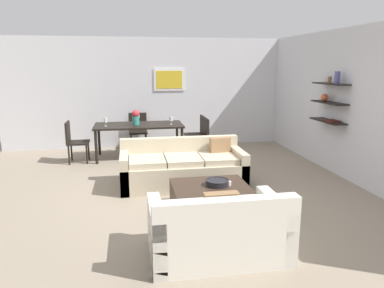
{
  "coord_description": "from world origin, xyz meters",
  "views": [
    {
      "loc": [
        -0.85,
        -5.64,
        2.06
      ],
      "look_at": [
        0.17,
        0.2,
        0.75
      ],
      "focal_mm": 33.98,
      "sensor_mm": 36.0,
      "label": 1
    }
  ],
  "objects_px": {
    "loveseat_white": "(218,230)",
    "dining_chair_left_near": "(74,139)",
    "coffee_table": "(211,199)",
    "decorative_bowl": "(217,182)",
    "dining_chair_right_near": "(201,135)",
    "dining_chair_head": "(138,129)",
    "dining_table": "(139,127)",
    "centerpiece_vase": "(136,117)",
    "wine_glass_left_near": "(105,120)",
    "candle_jar": "(229,183)",
    "dining_chair_right_far": "(198,132)",
    "wine_glass_right_near": "(171,119)",
    "wine_glass_head": "(138,116)",
    "sofa_beige": "(183,168)"
  },
  "relations": [
    {
      "from": "loveseat_white",
      "to": "dining_chair_right_far",
      "type": "xyz_separation_m",
      "value": [
        0.67,
        4.7,
        0.21
      ]
    },
    {
      "from": "wine_glass_right_near",
      "to": "wine_glass_left_near",
      "type": "bearing_deg",
      "value": 180.0
    },
    {
      "from": "decorative_bowl",
      "to": "wine_glass_right_near",
      "type": "relative_size",
      "value": 1.88
    },
    {
      "from": "dining_chair_right_far",
      "to": "wine_glass_left_near",
      "type": "bearing_deg",
      "value": -171.09
    },
    {
      "from": "wine_glass_right_near",
      "to": "wine_glass_left_near",
      "type": "height_order",
      "value": "wine_glass_left_near"
    },
    {
      "from": "candle_jar",
      "to": "coffee_table",
      "type": "bearing_deg",
      "value": 175.9
    },
    {
      "from": "dining_table",
      "to": "wine_glass_left_near",
      "type": "height_order",
      "value": "wine_glass_left_near"
    },
    {
      "from": "dining_chair_head",
      "to": "wine_glass_right_near",
      "type": "bearing_deg",
      "value": -54.44
    },
    {
      "from": "coffee_table",
      "to": "wine_glass_head",
      "type": "bearing_deg",
      "value": 103.57
    },
    {
      "from": "sofa_beige",
      "to": "decorative_bowl",
      "type": "xyz_separation_m",
      "value": [
        0.31,
        -1.22,
        0.13
      ]
    },
    {
      "from": "dining_chair_right_far",
      "to": "centerpiece_vase",
      "type": "relative_size",
      "value": 2.7
    },
    {
      "from": "coffee_table",
      "to": "centerpiece_vase",
      "type": "distance_m",
      "value": 3.48
    },
    {
      "from": "decorative_bowl",
      "to": "wine_glass_right_near",
      "type": "distance_m",
      "value": 3.21
    },
    {
      "from": "sofa_beige",
      "to": "dining_chair_left_near",
      "type": "xyz_separation_m",
      "value": [
        -2.06,
        1.85,
        0.21
      ]
    },
    {
      "from": "dining_chair_right_near",
      "to": "wine_glass_head",
      "type": "distance_m",
      "value": 1.55
    },
    {
      "from": "candle_jar",
      "to": "dining_chair_right_near",
      "type": "xyz_separation_m",
      "value": [
        0.23,
        3.11,
        0.09
      ]
    },
    {
      "from": "loveseat_white",
      "to": "dining_chair_right_far",
      "type": "relative_size",
      "value": 1.68
    },
    {
      "from": "loveseat_white",
      "to": "dining_chair_right_far",
      "type": "bearing_deg",
      "value": 81.89
    },
    {
      "from": "candle_jar",
      "to": "dining_chair_left_near",
      "type": "relative_size",
      "value": 0.08
    },
    {
      "from": "candle_jar",
      "to": "centerpiece_vase",
      "type": "distance_m",
      "value": 3.54
    },
    {
      "from": "dining_chair_head",
      "to": "wine_glass_left_near",
      "type": "relative_size",
      "value": 4.94
    },
    {
      "from": "decorative_bowl",
      "to": "dining_chair_head",
      "type": "height_order",
      "value": "dining_chair_head"
    },
    {
      "from": "dining_table",
      "to": "sofa_beige",
      "type": "bearing_deg",
      "value": -71.64
    },
    {
      "from": "decorative_bowl",
      "to": "dining_chair_left_near",
      "type": "bearing_deg",
      "value": 127.59
    },
    {
      "from": "wine_glass_head",
      "to": "centerpiece_vase",
      "type": "height_order",
      "value": "centerpiece_vase"
    },
    {
      "from": "loveseat_white",
      "to": "coffee_table",
      "type": "distance_m",
      "value": 1.21
    },
    {
      "from": "decorative_bowl",
      "to": "dining_chair_right_far",
      "type": "xyz_separation_m",
      "value": [
        0.39,
        3.49,
        0.08
      ]
    },
    {
      "from": "decorative_bowl",
      "to": "dining_chair_right_near",
      "type": "xyz_separation_m",
      "value": [
        0.39,
        3.07,
        0.08
      ]
    },
    {
      "from": "decorative_bowl",
      "to": "candle_jar",
      "type": "relative_size",
      "value": 4.88
    },
    {
      "from": "loveseat_white",
      "to": "dining_chair_head",
      "type": "relative_size",
      "value": 1.68
    },
    {
      "from": "coffee_table",
      "to": "dining_chair_right_far",
      "type": "distance_m",
      "value": 3.55
    },
    {
      "from": "dining_chair_head",
      "to": "dining_chair_left_near",
      "type": "bearing_deg",
      "value": -141.7
    },
    {
      "from": "sofa_beige",
      "to": "decorative_bowl",
      "type": "distance_m",
      "value": 1.27
    },
    {
      "from": "dining_chair_right_near",
      "to": "wine_glass_left_near",
      "type": "relative_size",
      "value": 4.94
    },
    {
      "from": "dining_table",
      "to": "centerpiece_vase",
      "type": "xyz_separation_m",
      "value": [
        -0.06,
        -0.03,
        0.23
      ]
    },
    {
      "from": "wine_glass_right_near",
      "to": "decorative_bowl",
      "type": "bearing_deg",
      "value": -84.94
    },
    {
      "from": "candle_jar",
      "to": "dining_chair_head",
      "type": "distance_m",
      "value": 4.35
    },
    {
      "from": "wine_glass_left_near",
      "to": "wine_glass_right_near",
      "type": "bearing_deg",
      "value": -0.0
    },
    {
      "from": "dining_table",
      "to": "dining_chair_left_near",
      "type": "xyz_separation_m",
      "value": [
        -1.37,
        -0.21,
        -0.18
      ]
    },
    {
      "from": "coffee_table",
      "to": "wine_glass_right_near",
      "type": "xyz_separation_m",
      "value": [
        -0.19,
        3.18,
        0.68
      ]
    },
    {
      "from": "candle_jar",
      "to": "dining_chair_right_far",
      "type": "bearing_deg",
      "value": 86.35
    },
    {
      "from": "sofa_beige",
      "to": "wine_glass_left_near",
      "type": "bearing_deg",
      "value": 125.62
    },
    {
      "from": "loveseat_white",
      "to": "dining_chair_left_near",
      "type": "distance_m",
      "value": 4.76
    },
    {
      "from": "dining_chair_head",
      "to": "dining_chair_left_near",
      "type": "xyz_separation_m",
      "value": [
        -1.37,
        -1.09,
        0.0
      ]
    },
    {
      "from": "dining_chair_right_far",
      "to": "dining_chair_left_near",
      "type": "distance_m",
      "value": 2.78
    },
    {
      "from": "dining_chair_right_near",
      "to": "wine_glass_left_near",
      "type": "bearing_deg",
      "value": 177.39
    },
    {
      "from": "coffee_table",
      "to": "dining_chair_left_near",
      "type": "xyz_separation_m",
      "value": [
        -2.27,
        3.09,
        0.31
      ]
    },
    {
      "from": "sofa_beige",
      "to": "dining_table",
      "type": "relative_size",
      "value": 1.09
    },
    {
      "from": "sofa_beige",
      "to": "dining_chair_head",
      "type": "height_order",
      "value": "dining_chair_head"
    },
    {
      "from": "dining_table",
      "to": "dining_chair_left_near",
      "type": "height_order",
      "value": "dining_chair_left_near"
    }
  ]
}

